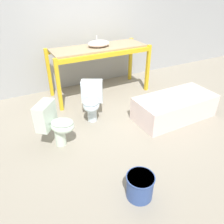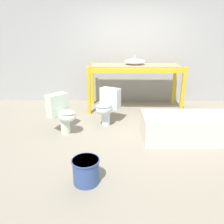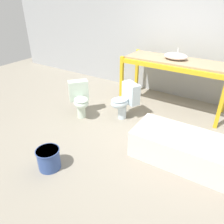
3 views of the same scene
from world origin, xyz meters
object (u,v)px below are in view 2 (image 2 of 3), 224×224
object	(u,v)px
sink_basin	(135,62)
bathtub_main	(187,126)
bucket_white	(86,171)
toilet_near	(62,112)
toilet_far	(107,105)

from	to	relation	value
sink_basin	bathtub_main	distance (m)	2.04
sink_basin	bucket_white	world-z (taller)	sink_basin
toilet_near	toilet_far	bearing A→B (deg)	-21.79
sink_basin	bucket_white	distance (m)	3.14
toilet_near	bucket_white	xyz separation A→B (m)	(0.62, -1.47, -0.24)
bathtub_main	toilet_near	size ratio (longest dim) A/B	2.12
sink_basin	toilet_near	size ratio (longest dim) A/B	0.66
bathtub_main	toilet_far	bearing A→B (deg)	153.71
toilet_far	sink_basin	bearing A→B (deg)	85.66
sink_basin	toilet_far	xyz separation A→B (m)	(-0.61, -0.97, -0.74)
bathtub_main	bucket_white	distance (m)	2.02
bathtub_main	toilet_near	xyz separation A→B (m)	(-2.23, 0.24, 0.16)
toilet_near	bucket_white	size ratio (longest dim) A/B	2.11
sink_basin	toilet_near	distance (m)	2.13
toilet_near	bucket_white	distance (m)	1.61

